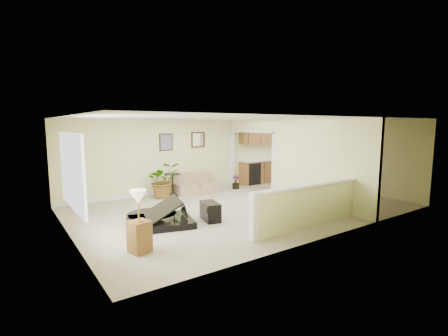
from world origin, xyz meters
TOP-DOWN VIEW (x-y plane):
  - floor at (0.00, 0.00)m, footprint 9.00×9.00m
  - back_wall at (0.00, 3.00)m, footprint 9.00×0.04m
  - front_wall at (0.00, -3.00)m, footprint 9.00×0.04m
  - left_wall at (-4.50, 0.00)m, footprint 0.04×6.00m
  - right_wall at (4.50, 0.00)m, footprint 0.04×6.00m
  - ceiling at (0.00, 0.00)m, footprint 9.00×6.00m
  - kitchen_vinyl at (3.15, 0.00)m, footprint 2.70×6.00m
  - interior_partition at (1.80, 0.25)m, footprint 0.18×5.99m
  - pony_half_wall at (0.08, -2.30)m, footprint 3.42×0.22m
  - left_window at (-4.49, -0.50)m, footprint 0.05×2.15m
  - wall_art_left at (-0.95, 2.97)m, footprint 0.48×0.04m
  - wall_mirror at (0.30, 2.97)m, footprint 0.55×0.04m
  - kitchen_cabinets at (3.19, 2.73)m, footprint 2.36×0.65m
  - piano at (-2.63, -0.11)m, footprint 1.90×1.91m
  - piano_bench at (-1.45, -0.58)m, footprint 0.49×0.74m
  - loveseat at (-0.10, 2.50)m, footprint 1.55×0.96m
  - accent_table at (-0.95, 2.51)m, footprint 0.51×0.51m
  - palm_plant at (-1.33, 2.42)m, footprint 1.12×1.00m
  - small_plant at (1.45, 2.25)m, footprint 0.36×0.36m
  - lamp_stand at (-3.59, -1.55)m, footprint 0.41×0.41m

SIDE VIEW (x-z plane):
  - floor at x=0.00m, z-range 0.00..0.00m
  - kitchen_vinyl at x=3.15m, z-range 0.00..0.01m
  - small_plant at x=1.45m, z-range -0.04..0.45m
  - piano_bench at x=-1.45m, z-range 0.00..0.45m
  - loveseat at x=-0.10m, z-range -0.10..0.74m
  - accent_table at x=-0.95m, z-range 0.10..0.85m
  - lamp_stand at x=-3.59m, z-range -0.09..1.07m
  - pony_half_wall at x=0.08m, z-range 0.02..1.02m
  - palm_plant at x=-1.33m, z-range -0.01..1.13m
  - piano at x=-2.63m, z-range -0.11..1.23m
  - kitchen_cabinets at x=3.19m, z-range -0.29..2.03m
  - interior_partition at x=1.80m, z-range -0.03..2.47m
  - back_wall at x=0.00m, z-range 0.00..2.50m
  - front_wall at x=0.00m, z-range 0.00..2.50m
  - left_wall at x=-4.50m, z-range 0.00..2.50m
  - right_wall at x=4.50m, z-range 0.00..2.50m
  - left_window at x=-4.49m, z-range 0.73..2.17m
  - wall_art_left at x=-0.95m, z-range 1.46..2.04m
  - wall_mirror at x=0.30m, z-range 1.52..2.08m
  - ceiling at x=0.00m, z-range 2.48..2.52m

